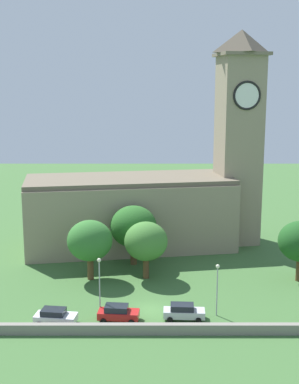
{
  "coord_description": "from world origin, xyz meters",
  "views": [
    {
      "loc": [
        -0.13,
        -55.21,
        25.07
      ],
      "look_at": [
        -0.09,
        9.25,
        11.91
      ],
      "focal_mm": 48.18,
      "sensor_mm": 36.0,
      "label": 1
    }
  ],
  "objects": [
    {
      "name": "tree_riverside_west",
      "position": [
        -7.95,
        9.56,
        5.31
      ],
      "size": [
        5.96,
        5.96,
        8.04
      ],
      "color": "brown",
      "rests_on": "ground"
    },
    {
      "name": "car_silver",
      "position": [
        3.61,
        -2.56,
        0.9
      ],
      "size": [
        4.61,
        2.24,
        1.77
      ],
      "color": "silver",
      "rests_on": "ground"
    },
    {
      "name": "car_white",
      "position": [
        -10.29,
        -3.67,
        0.87
      ],
      "size": [
        4.68,
        2.71,
        1.71
      ],
      "color": "silver",
      "rests_on": "ground"
    },
    {
      "name": "streetlamp_central",
      "position": [
        7.37,
        -1.54,
        4.1
      ],
      "size": [
        0.44,
        0.44,
        6.0
      ],
      "color": "#9EA0A5",
      "rests_on": "ground"
    },
    {
      "name": "tree_riverside_east",
      "position": [
        -0.6,
        10.05,
        5.07
      ],
      "size": [
        5.74,
        5.74,
        7.69
      ],
      "color": "brown",
      "rests_on": "ground"
    },
    {
      "name": "car_red",
      "position": [
        -3.57,
        -2.87,
        0.9
      ],
      "size": [
        4.61,
        2.54,
        1.78
      ],
      "color": "red",
      "rests_on": "ground"
    },
    {
      "name": "church",
      "position": [
        0.76,
        24.76,
        8.29
      ],
      "size": [
        38.41,
        17.71,
        33.74
      ],
      "color": "gray",
      "rests_on": "ground"
    },
    {
      "name": "quay_barrier",
      "position": [
        0.0,
        -5.98,
        0.56
      ],
      "size": [
        59.91,
        0.7,
        1.12
      ],
      "primitive_type": "cube",
      "color": "gray",
      "rests_on": "ground"
    },
    {
      "name": "streetlamp_west_mid",
      "position": [
        -5.63,
        -1.76,
        4.56
      ],
      "size": [
        0.44,
        0.44,
        6.79
      ],
      "color": "#9EA0A5",
      "rests_on": "ground"
    },
    {
      "name": "tree_churchyard",
      "position": [
        -2.42,
        15.5,
        5.58
      ],
      "size": [
        6.63,
        6.63,
        8.61
      ],
      "color": "brown",
      "rests_on": "ground"
    },
    {
      "name": "ground_plane",
      "position": [
        0.0,
        15.0,
        0.0
      ],
      "size": [
        200.0,
        200.0,
        0.0
      ],
      "primitive_type": "plane",
      "color": "#3D6633"
    }
  ]
}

